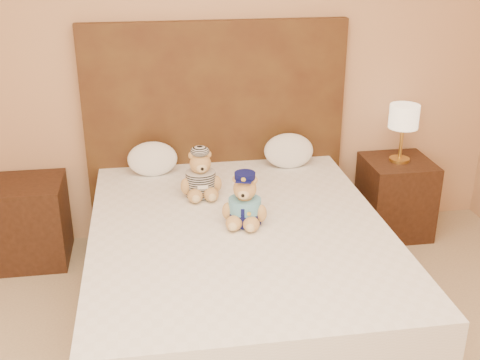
% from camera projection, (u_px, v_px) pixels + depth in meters
% --- Properties ---
extents(room_walls, '(4.04, 4.52, 2.72)m').
position_uv_depth(room_walls, '(272.00, 1.00, 2.09)').
color(room_walls, tan).
rests_on(room_walls, ground).
extents(bed, '(1.60, 2.00, 0.55)m').
position_uv_depth(bed, '(239.00, 270.00, 3.37)').
color(bed, white).
rests_on(bed, ground).
extents(headboard, '(1.75, 0.08, 1.50)m').
position_uv_depth(headboard, '(216.00, 133.00, 4.10)').
color(headboard, '#523718').
rests_on(headboard, ground).
extents(nightstand_left, '(0.45, 0.45, 0.55)m').
position_uv_depth(nightstand_left, '(31.00, 222.00, 3.91)').
color(nightstand_left, '#3A2012').
rests_on(nightstand_left, ground).
extents(nightstand_right, '(0.45, 0.45, 0.55)m').
position_uv_depth(nightstand_right, '(395.00, 197.00, 4.27)').
color(nightstand_right, '#3A2012').
rests_on(nightstand_right, ground).
extents(lamp, '(0.20, 0.20, 0.40)m').
position_uv_depth(lamp, '(404.00, 119.00, 4.05)').
color(lamp, gold).
rests_on(lamp, nightstand_right).
extents(teddy_police, '(0.32, 0.31, 0.30)m').
position_uv_depth(teddy_police, '(245.00, 199.00, 3.23)').
color(teddy_police, '#A87941').
rests_on(teddy_police, bed).
extents(teddy_prisoner, '(0.27, 0.26, 0.29)m').
position_uv_depth(teddy_prisoner, '(201.00, 173.00, 3.57)').
color(teddy_prisoner, '#A87941').
rests_on(teddy_prisoner, bed).
extents(pillow_left, '(0.32, 0.21, 0.23)m').
position_uv_depth(pillow_left, '(152.00, 157.00, 3.91)').
color(pillow_left, white).
rests_on(pillow_left, bed).
extents(pillow_right, '(0.34, 0.22, 0.24)m').
position_uv_depth(pillow_right, '(289.00, 149.00, 4.04)').
color(pillow_right, white).
rests_on(pillow_right, bed).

